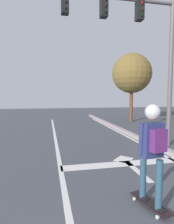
% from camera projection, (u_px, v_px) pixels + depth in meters
% --- Properties ---
extents(lane_line_center, '(0.12, 20.00, 0.01)m').
position_uv_depth(lane_line_center, '(60.00, 165.00, 5.15)').
color(lane_line_center, silver).
rests_on(lane_line_center, ground).
extents(lane_line_curbside, '(0.12, 20.00, 0.01)m').
position_uv_depth(lane_line_curbside, '(167.00, 157.00, 5.82)').
color(lane_line_curbside, silver).
rests_on(lane_line_curbside, ground).
extents(stop_bar, '(3.44, 0.40, 0.01)m').
position_uv_depth(stop_bar, '(123.00, 164.00, 5.23)').
color(stop_bar, silver).
rests_on(stop_bar, ground).
extents(lane_arrow_stem, '(0.16, 1.40, 0.01)m').
position_uv_depth(lane_arrow_stem, '(137.00, 170.00, 4.78)').
color(lane_arrow_stem, silver).
rests_on(lane_arrow_stem, ground).
extents(lane_arrow_head, '(0.71, 0.71, 0.01)m').
position_uv_depth(lane_arrow_head, '(124.00, 159.00, 5.61)').
color(lane_arrow_head, silver).
rests_on(lane_arrow_head, ground).
extents(curb_strip, '(0.24, 24.00, 0.14)m').
position_uv_depth(curb_strip, '(174.00, 154.00, 5.86)').
color(curb_strip, '#A49395').
rests_on(curb_strip, ground).
extents(skateboard, '(0.38, 0.86, 0.09)m').
position_uv_depth(skateboard, '(150.00, 203.00, 3.19)').
color(skateboard, black).
rests_on(skateboard, ground).
extents(skater, '(0.46, 0.62, 1.67)m').
position_uv_depth(skater, '(152.00, 141.00, 3.08)').
color(skater, '#2A4A5F').
rests_on(skater, skateboard).
extents(traffic_signal_mast, '(5.26, 0.34, 5.47)m').
position_uv_depth(traffic_signal_mast, '(133.00, 33.00, 6.54)').
color(traffic_signal_mast, '#5F5759').
rests_on(traffic_signal_mast, ground).
extents(roadside_tree, '(2.85, 2.85, 4.94)m').
position_uv_depth(roadside_tree, '(132.00, 74.00, 13.61)').
color(roadside_tree, brown).
rests_on(roadside_tree, ground).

